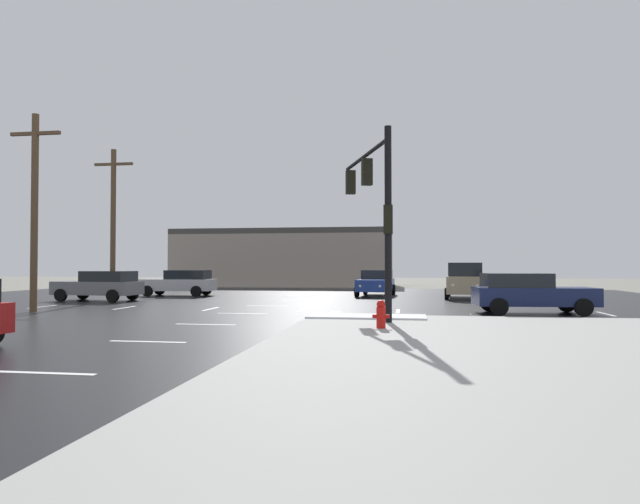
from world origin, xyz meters
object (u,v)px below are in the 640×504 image
fire_hydrant (381,314)px  utility_pole_mid (35,208)px  sedan_silver (180,282)px  sedan_grey (100,285)px  suv_tan (465,280)px  sedan_blue (376,282)px  sedan_navy (529,292)px  traffic_signal_mast (374,197)px  utility_pole_far (113,221)px

fire_hydrant → utility_pole_mid: bearing=161.7°
sedan_silver → sedan_grey: 5.59m
suv_tan → sedan_blue: bearing=-104.6°
fire_hydrant → sedan_navy: size_ratio=0.17×
utility_pole_mid → sedan_grey: bearing=98.8°
traffic_signal_mast → sedan_blue: size_ratio=1.32×
suv_tan → traffic_signal_mast: bearing=-11.9°
fire_hydrant → sedan_silver: bearing=128.1°
sedan_grey → utility_pole_far: bearing=-120.2°
sedan_silver → sedan_grey: size_ratio=0.99×
fire_hydrant → utility_pole_far: (-14.96, 12.06, 3.77)m
sedan_grey → utility_pole_far: (0.38, 0.56, 3.45)m
sedan_silver → utility_pole_mid: (-1.26, -11.86, 3.41)m
sedan_blue → utility_pole_far: (-13.85, -6.55, 3.45)m
fire_hydrant → sedan_silver: (-13.03, 16.60, 0.32)m
sedan_grey → utility_pole_mid: size_ratio=0.57×
traffic_signal_mast → sedan_grey: size_ratio=1.32×
sedan_silver → sedan_navy: size_ratio=0.99×
suv_tan → utility_pole_mid: bearing=-51.0°
sedan_blue → utility_pole_far: 15.71m
traffic_signal_mast → utility_pole_mid: bearing=64.1°
sedan_navy → utility_pole_far: bearing=162.1°
traffic_signal_mast → sedan_blue: (-0.76, 15.55, -3.39)m
sedan_blue → sedan_silver: bearing=-75.0°
sedan_blue → utility_pole_mid: 19.44m
sedan_silver → utility_pole_far: bearing=65.3°
sedan_blue → suv_tan: suv_tan is taller
sedan_navy → suv_tan: size_ratio=0.93×
sedan_silver → utility_pole_far: size_ratio=0.56×
suv_tan → sedan_grey: bearing=-69.1°
sedan_grey → utility_pole_far: size_ratio=0.57×
fire_hydrant → suv_tan: (4.06, 16.66, 0.55)m
sedan_grey → fire_hydrant: bearing=147.5°
sedan_navy → utility_pole_far: 21.35m
sedan_grey → utility_pole_mid: 7.65m
fire_hydrant → sedan_grey: 19.18m
traffic_signal_mast → sedan_navy: 7.72m
utility_pole_far → suv_tan: bearing=13.6°
fire_hydrant → suv_tan: bearing=76.3°
sedan_silver → sedan_navy: bearing=150.5°
traffic_signal_mast → utility_pole_mid: size_ratio=0.76×
sedan_grey → utility_pole_mid: (1.05, -6.76, 3.41)m
sedan_silver → suv_tan: suv_tan is taller
sedan_blue → sedan_grey: bearing=-58.0°
sedan_navy → sedan_silver: bearing=148.7°
traffic_signal_mast → utility_pole_mid: utility_pole_mid is taller
sedan_blue → traffic_signal_mast: bearing=8.3°
traffic_signal_mast → utility_pole_mid: (-13.94, 1.68, 0.02)m
fire_hydrant → sedan_blue: bearing=93.4°
sedan_navy → utility_pole_far: size_ratio=0.56×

